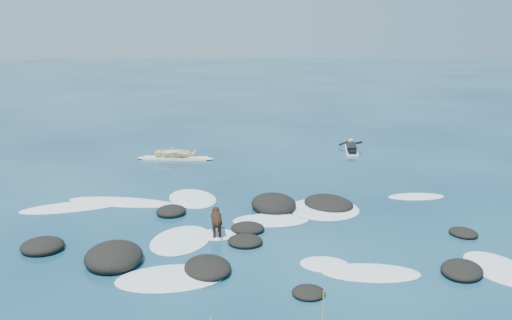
{
  "coord_description": "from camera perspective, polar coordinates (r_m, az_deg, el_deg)",
  "views": [
    {
      "loc": [
        -1.63,
        -15.8,
        5.67
      ],
      "look_at": [
        -0.27,
        4.0,
        0.9
      ],
      "focal_mm": 40.0,
      "sensor_mm": 36.0,
      "label": 1
    }
  ],
  "objects": [
    {
      "name": "ground",
      "position": [
        16.87,
        1.86,
        -6.14
      ],
      "size": [
        160.0,
        160.0,
        0.0
      ],
      "primitive_type": "plane",
      "color": "#0A2642",
      "rests_on": "ground"
    },
    {
      "name": "breaking_foam",
      "position": [
        16.46,
        -1.52,
        -6.6
      ],
      "size": [
        13.9,
        8.54,
        0.12
      ],
      "color": "white",
      "rests_on": "ground"
    },
    {
      "name": "paddling_surfer_rig",
      "position": [
        26.26,
        9.51,
        1.18
      ],
      "size": [
        1.16,
        2.5,
        0.43
      ],
      "rotation": [
        0.0,
        0.0,
        1.39
      ],
      "color": "white",
      "rests_on": "ground"
    },
    {
      "name": "dog",
      "position": [
        15.63,
        -3.98,
        -5.89
      ],
      "size": [
        0.33,
        1.16,
        0.74
      ],
      "rotation": [
        0.0,
        0.0,
        1.62
      ],
      "color": "black",
      "rests_on": "ground"
    },
    {
      "name": "standing_surfer_rig",
      "position": [
        24.44,
        -8.12,
        1.74
      ],
      "size": [
        3.3,
        0.91,
        1.87
      ],
      "rotation": [
        0.0,
        0.0,
        -0.13
      ],
      "color": "#F1EFC1",
      "rests_on": "ground"
    },
    {
      "name": "reef_rocks",
      "position": [
        16.02,
        0.08,
        -6.8
      ],
      "size": [
        14.36,
        7.47,
        0.6
      ],
      "color": "black",
      "rests_on": "ground"
    }
  ]
}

